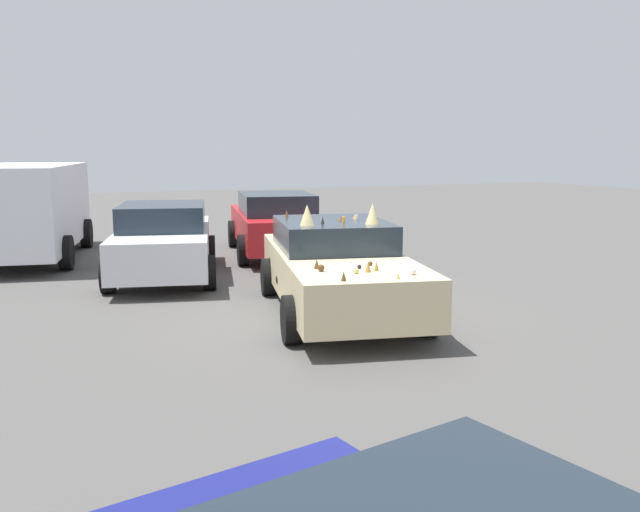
# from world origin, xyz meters

# --- Properties ---
(ground_plane) EXTENTS (60.00, 60.00, 0.00)m
(ground_plane) POSITION_xyz_m (0.00, 0.00, 0.00)
(ground_plane) COLOR #514F4C
(art_car_decorated) EXTENTS (4.92, 2.76, 1.67)m
(art_car_decorated) POSITION_xyz_m (0.09, -0.02, 0.70)
(art_car_decorated) COLOR beige
(art_car_decorated) RESTS_ON ground
(parked_van_far_right) EXTENTS (5.63, 3.03, 2.12)m
(parked_van_far_right) POSITION_xyz_m (7.21, 4.43, 1.19)
(parked_van_far_right) COLOR silver
(parked_van_far_right) RESTS_ON ground
(parked_sedan_row_back_center) EXTENTS (4.67, 2.69, 1.43)m
(parked_sedan_row_back_center) POSITION_xyz_m (3.91, 1.94, 0.72)
(parked_sedan_row_back_center) COLOR silver
(parked_sedan_row_back_center) RESTS_ON ground
(parked_sedan_behind_right) EXTENTS (4.75, 2.58, 1.47)m
(parked_sedan_behind_right) POSITION_xyz_m (5.63, -0.92, 0.75)
(parked_sedan_behind_right) COLOR red
(parked_sedan_behind_right) RESTS_ON ground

